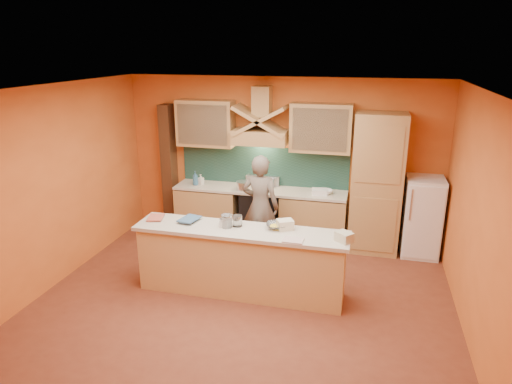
% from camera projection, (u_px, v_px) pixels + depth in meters
% --- Properties ---
extents(floor, '(5.50, 5.00, 0.01)m').
position_uv_depth(floor, '(242.00, 304.00, 6.08)').
color(floor, brown).
rests_on(floor, ground).
extents(ceiling, '(5.50, 5.00, 0.01)m').
position_uv_depth(ceiling, '(240.00, 90.00, 5.23)').
color(ceiling, white).
rests_on(ceiling, wall_back).
extents(wall_back, '(5.50, 0.02, 2.80)m').
position_uv_depth(wall_back, '(280.00, 159.00, 7.96)').
color(wall_back, orange).
rests_on(wall_back, floor).
extents(wall_front, '(5.50, 0.02, 2.80)m').
position_uv_depth(wall_front, '(148.00, 314.00, 3.35)').
color(wall_front, orange).
rests_on(wall_front, floor).
extents(wall_left, '(0.02, 5.00, 2.80)m').
position_uv_depth(wall_left, '(50.00, 189.00, 6.30)').
color(wall_left, orange).
rests_on(wall_left, floor).
extents(wall_right, '(0.02, 5.00, 2.80)m').
position_uv_depth(wall_right, '(481.00, 225.00, 5.01)').
color(wall_right, orange).
rests_on(wall_right, floor).
extents(base_cabinet_left, '(1.10, 0.60, 0.86)m').
position_uv_depth(base_cabinet_left, '(209.00, 211.00, 8.27)').
color(base_cabinet_left, tan).
rests_on(base_cabinet_left, floor).
extents(base_cabinet_right, '(1.10, 0.60, 0.86)m').
position_uv_depth(base_cabinet_right, '(313.00, 220.00, 7.83)').
color(base_cabinet_right, tan).
rests_on(base_cabinet_right, floor).
extents(counter_top, '(3.00, 0.62, 0.04)m').
position_uv_depth(counter_top, '(260.00, 190.00, 7.91)').
color(counter_top, beige).
rests_on(counter_top, base_cabinet_left).
extents(stove, '(0.60, 0.58, 0.90)m').
position_uv_depth(stove, '(260.00, 214.00, 8.05)').
color(stove, black).
rests_on(stove, floor).
extents(backsplash, '(3.00, 0.03, 0.70)m').
position_uv_depth(backsplash, '(264.00, 166.00, 8.07)').
color(backsplash, '#1A3931').
rests_on(backsplash, wall_back).
extents(range_hood, '(0.92, 0.50, 0.24)m').
position_uv_depth(range_hood, '(261.00, 137.00, 7.67)').
color(range_hood, tan).
rests_on(range_hood, wall_back).
extents(hood_chimney, '(0.30, 0.30, 0.50)m').
position_uv_depth(hood_chimney, '(262.00, 101.00, 7.59)').
color(hood_chimney, tan).
rests_on(hood_chimney, wall_back).
extents(upper_cabinet_left, '(1.00, 0.35, 0.80)m').
position_uv_depth(upper_cabinet_left, '(206.00, 123.00, 7.92)').
color(upper_cabinet_left, tan).
rests_on(upper_cabinet_left, wall_back).
extents(upper_cabinet_right, '(1.00, 0.35, 0.80)m').
position_uv_depth(upper_cabinet_right, '(321.00, 128.00, 7.46)').
color(upper_cabinet_right, tan).
rests_on(upper_cabinet_right, wall_back).
extents(pantry_column, '(0.80, 0.60, 2.30)m').
position_uv_depth(pantry_column, '(377.00, 184.00, 7.38)').
color(pantry_column, tan).
rests_on(pantry_column, floor).
extents(fridge, '(0.58, 0.60, 1.30)m').
position_uv_depth(fridge, '(422.00, 217.00, 7.36)').
color(fridge, white).
rests_on(fridge, floor).
extents(trim_column_left, '(0.20, 0.30, 2.30)m').
position_uv_depth(trim_column_left, '(169.00, 167.00, 8.38)').
color(trim_column_left, '#472816').
rests_on(trim_column_left, floor).
extents(island_body, '(2.80, 0.55, 0.88)m').
position_uv_depth(island_body, '(241.00, 263.00, 6.25)').
color(island_body, tan).
rests_on(island_body, floor).
extents(island_top, '(2.90, 0.62, 0.05)m').
position_uv_depth(island_top, '(241.00, 231.00, 6.10)').
color(island_top, beige).
rests_on(island_top, island_body).
extents(person, '(0.65, 0.47, 1.68)m').
position_uv_depth(person, '(260.00, 206.00, 7.27)').
color(person, '#70665B').
rests_on(person, floor).
extents(pot_large, '(0.26, 0.26, 0.15)m').
position_uv_depth(pot_large, '(243.00, 187.00, 7.81)').
color(pot_large, silver).
rests_on(pot_large, stove).
extents(pot_small, '(0.23, 0.23, 0.13)m').
position_uv_depth(pot_small, '(268.00, 185.00, 7.96)').
color(pot_small, '#B3B4BB').
rests_on(pot_small, stove).
extents(soap_bottle_a, '(0.11, 0.11, 0.19)m').
position_uv_depth(soap_bottle_a, '(201.00, 179.00, 8.12)').
color(soap_bottle_a, silver).
rests_on(soap_bottle_a, counter_top).
extents(soap_bottle_b, '(0.14, 0.14, 0.25)m').
position_uv_depth(soap_bottle_b, '(195.00, 178.00, 8.08)').
color(soap_bottle_b, '#326489').
rests_on(soap_bottle_b, counter_top).
extents(bowl_back, '(0.27, 0.27, 0.07)m').
position_uv_depth(bowl_back, '(325.00, 192.00, 7.61)').
color(bowl_back, white).
rests_on(bowl_back, counter_top).
extents(dish_rack, '(0.28, 0.23, 0.09)m').
position_uv_depth(dish_rack, '(319.00, 192.00, 7.59)').
color(dish_rack, white).
rests_on(dish_rack, counter_top).
extents(book_lower, '(0.28, 0.33, 0.03)m').
position_uv_depth(book_lower, '(148.00, 218.00, 6.46)').
color(book_lower, '#BA5742').
rests_on(book_lower, island_top).
extents(book_upper, '(0.29, 0.36, 0.02)m').
position_uv_depth(book_upper, '(183.00, 218.00, 6.40)').
color(book_upper, '#3A5D80').
rests_on(book_upper, island_top).
extents(jar_large, '(0.17, 0.17, 0.18)m').
position_uv_depth(jar_large, '(227.00, 221.00, 6.13)').
color(jar_large, white).
rests_on(jar_large, island_top).
extents(jar_small, '(0.15, 0.15, 0.15)m').
position_uv_depth(jar_small, '(237.00, 221.00, 6.17)').
color(jar_small, silver).
rests_on(jar_small, island_top).
extents(kitchen_scale, '(0.13, 0.13, 0.10)m').
position_uv_depth(kitchen_scale, '(225.00, 223.00, 6.16)').
color(kitchen_scale, silver).
rests_on(kitchen_scale, island_top).
extents(mixing_bowl, '(0.34, 0.34, 0.07)m').
position_uv_depth(mixing_bowl, '(277.00, 226.00, 6.11)').
color(mixing_bowl, silver).
rests_on(mixing_bowl, island_top).
extents(cloth, '(0.26, 0.20, 0.02)m').
position_uv_depth(cloth, '(293.00, 240.00, 5.72)').
color(cloth, '#C4A9A1').
rests_on(cloth, island_top).
extents(grocery_bag_a, '(0.26, 0.24, 0.13)m').
position_uv_depth(grocery_bag_a, '(285.00, 225.00, 6.07)').
color(grocery_bag_a, beige).
rests_on(grocery_bag_a, island_top).
extents(grocery_bag_b, '(0.25, 0.25, 0.12)m').
position_uv_depth(grocery_bag_b, '(344.00, 237.00, 5.69)').
color(grocery_bag_b, beige).
rests_on(grocery_bag_b, island_top).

